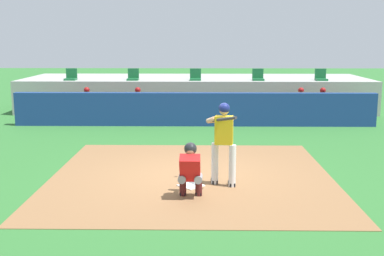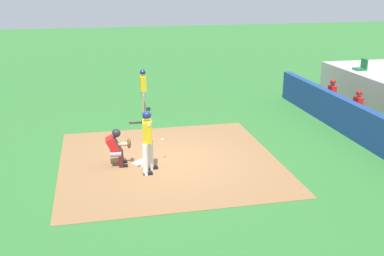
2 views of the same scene
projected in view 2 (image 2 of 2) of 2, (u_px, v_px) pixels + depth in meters
ground_plane at (169, 161)px, 13.75m from camera, size 80.00×80.00×0.00m
dirt_infield at (169, 161)px, 13.74m from camera, size 6.40×6.40×0.01m
home_plate at (142, 163)px, 13.58m from camera, size 0.62×0.62×0.02m
batter_at_plate at (147, 138)px, 12.64m from camera, size 0.65×0.80×1.80m
catcher_crouched at (117, 146)px, 13.25m from camera, size 0.49×1.70×1.13m
on_deck_batter at (143, 89)px, 18.33m from camera, size 0.58×0.23×1.79m
dugout_wall at (367, 128)px, 14.87m from camera, size 13.00×0.30×1.20m
dugout_player_0 at (329, 94)px, 18.83m from camera, size 0.49×0.70×1.30m
dugout_player_1 at (355, 107)px, 17.03m from camera, size 0.49×0.70×1.30m
stadium_seat_0 at (361, 67)px, 19.99m from camera, size 0.46×0.46×0.48m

